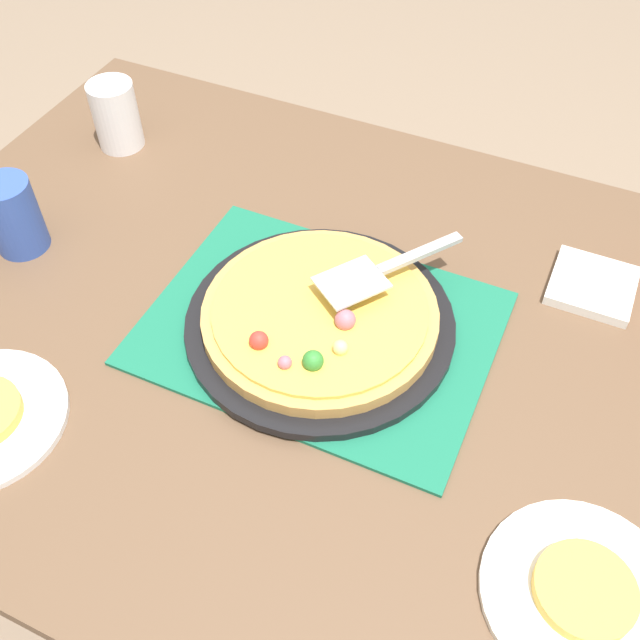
{
  "coord_description": "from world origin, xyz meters",
  "views": [
    {
      "loc": [
        0.28,
        -0.61,
        1.54
      ],
      "look_at": [
        0.0,
        0.0,
        0.77
      ],
      "focal_mm": 40.98,
      "sensor_mm": 36.0,
      "label": 1
    }
  ],
  "objects_px": {
    "pizza_server": "(381,270)",
    "served_slice_left": "(585,591)",
    "pizza_pan": "(320,323)",
    "plate_near_left": "(582,595)",
    "pizza": "(320,315)",
    "cup_far": "(116,115)",
    "cup_corner": "(13,216)",
    "napkin_stack": "(592,285)"
  },
  "relations": [
    {
      "from": "plate_near_left",
      "to": "cup_corner",
      "type": "relative_size",
      "value": 1.83
    },
    {
      "from": "pizza_pan",
      "to": "cup_far",
      "type": "bearing_deg",
      "value": 153.51
    },
    {
      "from": "pizza_pan",
      "to": "served_slice_left",
      "type": "relative_size",
      "value": 3.45
    },
    {
      "from": "plate_near_left",
      "to": "napkin_stack",
      "type": "xyz_separation_m",
      "value": [
        -0.08,
        0.47,
        0.0
      ]
    },
    {
      "from": "pizza_pan",
      "to": "plate_near_left",
      "type": "distance_m",
      "value": 0.47
    },
    {
      "from": "served_slice_left",
      "to": "pizza_server",
      "type": "bearing_deg",
      "value": 139.19
    },
    {
      "from": "pizza",
      "to": "cup_far",
      "type": "height_order",
      "value": "cup_far"
    },
    {
      "from": "served_slice_left",
      "to": "napkin_stack",
      "type": "height_order",
      "value": "served_slice_left"
    },
    {
      "from": "cup_corner",
      "to": "napkin_stack",
      "type": "relative_size",
      "value": 1.0
    },
    {
      "from": "plate_near_left",
      "to": "pizza_server",
      "type": "xyz_separation_m",
      "value": [
        -0.36,
        0.31,
        0.06
      ]
    },
    {
      "from": "cup_far",
      "to": "napkin_stack",
      "type": "distance_m",
      "value": 0.85
    },
    {
      "from": "served_slice_left",
      "to": "cup_corner",
      "type": "xyz_separation_m",
      "value": [
        -0.91,
        0.2,
        0.04
      ]
    },
    {
      "from": "served_slice_left",
      "to": "cup_corner",
      "type": "distance_m",
      "value": 0.93
    },
    {
      "from": "served_slice_left",
      "to": "pizza",
      "type": "bearing_deg",
      "value": 151.21
    },
    {
      "from": "pizza_pan",
      "to": "cup_corner",
      "type": "height_order",
      "value": "cup_corner"
    },
    {
      "from": "served_slice_left",
      "to": "pizza_server",
      "type": "xyz_separation_m",
      "value": [
        -0.36,
        0.31,
        0.05
      ]
    },
    {
      "from": "plate_near_left",
      "to": "cup_far",
      "type": "height_order",
      "value": "cup_far"
    },
    {
      "from": "plate_near_left",
      "to": "served_slice_left",
      "type": "relative_size",
      "value": 2.0
    },
    {
      "from": "pizza_pan",
      "to": "cup_far",
      "type": "relative_size",
      "value": 3.17
    },
    {
      "from": "cup_far",
      "to": "napkin_stack",
      "type": "height_order",
      "value": "cup_far"
    },
    {
      "from": "pizza_pan",
      "to": "plate_near_left",
      "type": "height_order",
      "value": "pizza_pan"
    },
    {
      "from": "napkin_stack",
      "to": "plate_near_left",
      "type": "bearing_deg",
      "value": -80.54
    },
    {
      "from": "pizza",
      "to": "cup_corner",
      "type": "xyz_separation_m",
      "value": [
        -0.5,
        -0.03,
        0.03
      ]
    },
    {
      "from": "plate_near_left",
      "to": "cup_corner",
      "type": "bearing_deg",
      "value": 167.9
    },
    {
      "from": "cup_far",
      "to": "pizza_server",
      "type": "relative_size",
      "value": 0.57
    },
    {
      "from": "cup_corner",
      "to": "napkin_stack",
      "type": "distance_m",
      "value": 0.88
    },
    {
      "from": "plate_near_left",
      "to": "cup_corner",
      "type": "height_order",
      "value": "cup_corner"
    },
    {
      "from": "cup_far",
      "to": "pizza_server",
      "type": "height_order",
      "value": "cup_far"
    },
    {
      "from": "pizza_server",
      "to": "pizza",
      "type": "bearing_deg",
      "value": -124.54
    },
    {
      "from": "cup_far",
      "to": "cup_corner",
      "type": "height_order",
      "value": "same"
    },
    {
      "from": "cup_corner",
      "to": "pizza_server",
      "type": "distance_m",
      "value": 0.57
    },
    {
      "from": "cup_corner",
      "to": "pizza",
      "type": "bearing_deg",
      "value": 3.66
    },
    {
      "from": "cup_corner",
      "to": "pizza_server",
      "type": "relative_size",
      "value": 0.57
    },
    {
      "from": "pizza_server",
      "to": "napkin_stack",
      "type": "relative_size",
      "value": 1.77
    },
    {
      "from": "pizza_pan",
      "to": "pizza",
      "type": "xyz_separation_m",
      "value": [
        0.0,
        -0.0,
        0.02
      ]
    },
    {
      "from": "plate_near_left",
      "to": "cup_far",
      "type": "relative_size",
      "value": 1.83
    },
    {
      "from": "pizza_server",
      "to": "plate_near_left",
      "type": "bearing_deg",
      "value": -40.81
    },
    {
      "from": "cup_far",
      "to": "plate_near_left",
      "type": "bearing_deg",
      "value": -27.59
    },
    {
      "from": "pizza_server",
      "to": "served_slice_left",
      "type": "bearing_deg",
      "value": -40.81
    },
    {
      "from": "pizza",
      "to": "pizza_server",
      "type": "distance_m",
      "value": 0.11
    },
    {
      "from": "served_slice_left",
      "to": "napkin_stack",
      "type": "relative_size",
      "value": 0.92
    },
    {
      "from": "pizza",
      "to": "pizza_server",
      "type": "height_order",
      "value": "pizza_server"
    }
  ]
}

